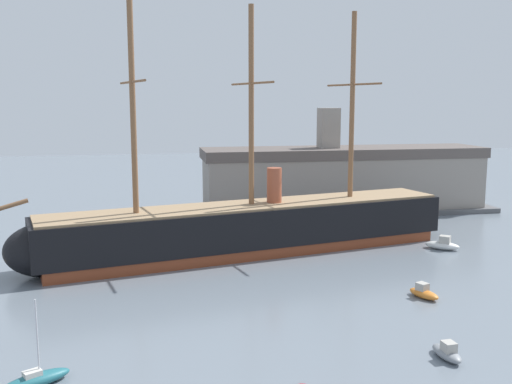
# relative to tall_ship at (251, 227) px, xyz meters

# --- Properties ---
(tall_ship) EXTENTS (62.39, 19.86, 30.41)m
(tall_ship) POSITION_rel_tall_ship_xyz_m (0.00, 0.00, 0.00)
(tall_ship) COLOR brown
(tall_ship) RESTS_ON ground
(sailboat_mid_left) EXTENTS (4.73, 3.56, 6.07)m
(sailboat_mid_left) POSITION_rel_tall_ship_xyz_m (-20.58, -31.79, -2.80)
(sailboat_mid_left) COLOR #236670
(sailboat_mid_left) RESTS_ON ground
(motorboat_mid_right) EXTENTS (1.58, 3.37, 1.38)m
(motorboat_mid_right) POSITION_rel_tall_ship_xyz_m (8.89, -32.99, -2.83)
(motorboat_mid_right) COLOR gray
(motorboat_mid_right) RESTS_ON ground
(motorboat_alongside_stern) EXTENTS (2.58, 3.73, 1.45)m
(motorboat_alongside_stern) POSITION_rel_tall_ship_xyz_m (13.51, -19.92, -2.80)
(motorboat_alongside_stern) COLOR orange
(motorboat_alongside_stern) RESTS_ON ground
(motorboat_far_right) EXTENTS (4.48, 4.16, 1.82)m
(motorboat_far_right) POSITION_rel_tall_ship_xyz_m (24.67, -2.85, -2.67)
(motorboat_far_right) COLOR silver
(motorboat_far_right) RESTS_ON ground
(dinghy_distant_centre) EXTENTS (2.49, 3.23, 0.70)m
(dinghy_distant_centre) POSITION_rel_tall_ship_xyz_m (-0.74, 9.14, -2.96)
(dinghy_distant_centre) COLOR orange
(dinghy_distant_centre) RESTS_ON ground
(dockside_warehouse_right) EXTENTS (52.16, 12.91, 17.82)m
(dockside_warehouse_right) POSITION_rel_tall_ship_xyz_m (20.49, 24.48, 2.27)
(dockside_warehouse_right) COLOR #565659
(dockside_warehouse_right) RESTS_ON ground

